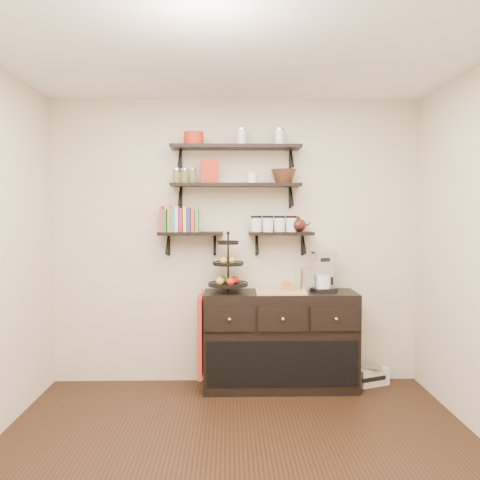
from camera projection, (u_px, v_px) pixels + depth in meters
name	position (u px, v px, depth m)	size (l,w,h in m)	color
floor	(240.00, 472.00, 3.20)	(3.50, 3.50, 0.00)	black
ceiling	(240.00, 35.00, 3.04)	(3.50, 3.50, 0.02)	white
back_wall	(236.00, 242.00, 4.87)	(3.50, 0.02, 2.70)	beige
shelf_top	(236.00, 147.00, 4.69)	(1.20, 0.27, 0.23)	black
shelf_mid	(236.00, 185.00, 4.71)	(1.20, 0.27, 0.23)	black
shelf_low_left	(191.00, 234.00, 4.74)	(0.60, 0.25, 0.23)	black
shelf_low_right	(281.00, 234.00, 4.75)	(0.60, 0.25, 0.23)	black
cookbooks	(181.00, 220.00, 4.72)	(0.36, 0.15, 0.26)	red
glass_canisters	(274.00, 225.00, 4.75)	(0.43, 0.10, 0.13)	silver
sideboard	(280.00, 340.00, 4.69)	(1.40, 0.50, 0.92)	black
fruit_stand	(229.00, 272.00, 4.65)	(0.36, 0.36, 0.53)	black
candle	(287.00, 286.00, 4.66)	(0.08, 0.08, 0.08)	olive
coffee_maker	(323.00, 272.00, 4.69)	(0.25, 0.25, 0.37)	black
thermal_carafe	(306.00, 280.00, 4.65)	(0.11, 0.11, 0.22)	silver
apron	(200.00, 336.00, 4.57)	(0.04, 0.31, 0.72)	#A41117
radio	(372.00, 375.00, 4.80)	(0.34, 0.27, 0.18)	silver
recipe_box	(209.00, 171.00, 4.69)	(0.16, 0.06, 0.22)	#AF2814
walnut_bowl	(284.00, 176.00, 4.71)	(0.24, 0.24, 0.13)	black
ramekins	(252.00, 178.00, 4.70)	(0.09, 0.09, 0.10)	white
teapot	(298.00, 224.00, 4.75)	(0.19, 0.15, 0.15)	#351410
red_pot	(194.00, 139.00, 4.67)	(0.18, 0.18, 0.12)	#AF2814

